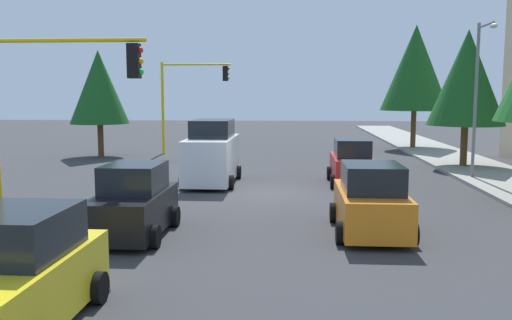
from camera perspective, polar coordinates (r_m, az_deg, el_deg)
name	(u,v)px	position (r m, az deg, el deg)	size (l,w,h in m)	color
ground_plane	(266,193)	(21.43, 1.01, -3.48)	(120.00, 120.00, 0.00)	#353538
sidewalk_kerb	(493,175)	(27.94, 23.66, -1.48)	(80.00, 4.00, 0.15)	gray
lane_arrow_near	(73,300)	(11.08, -18.66, -13.81)	(2.40, 1.10, 1.10)	silver
traffic_signal_near_right	(55,93)	(16.52, -20.38, 6.66)	(0.36, 4.59, 5.52)	yellow
traffic_signal_far_right	(189,90)	(35.72, -7.04, 7.36)	(0.36, 4.59, 5.94)	yellow
street_lamp_curbside	(479,83)	(25.95, 22.42, 7.45)	(2.15, 0.28, 7.00)	slate
tree_roadside_mid	(467,78)	(30.38, 21.29, 8.04)	(3.95, 3.95, 7.20)	brown
tree_roadside_far	(415,68)	(39.98, 16.41, 9.27)	(4.74, 4.74, 8.69)	brown
tree_opposite_side	(99,87)	(35.21, -16.18, 7.35)	(3.62, 3.62, 6.59)	brown
delivery_van_white	(212,154)	(23.62, -4.65, 0.61)	(4.80, 2.22, 2.77)	white
car_yellow	(15,276)	(9.90, -23.98, -11.10)	(3.91, 2.12, 1.98)	yellow
car_red	(352,164)	(23.74, 10.01, -0.39)	(3.95, 1.94, 1.98)	red
car_orange	(371,202)	(15.43, 11.97, -4.32)	(3.93, 2.07, 1.98)	orange
car_black	(133,204)	(15.23, -12.78, -4.49)	(3.74, 2.01, 1.98)	black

